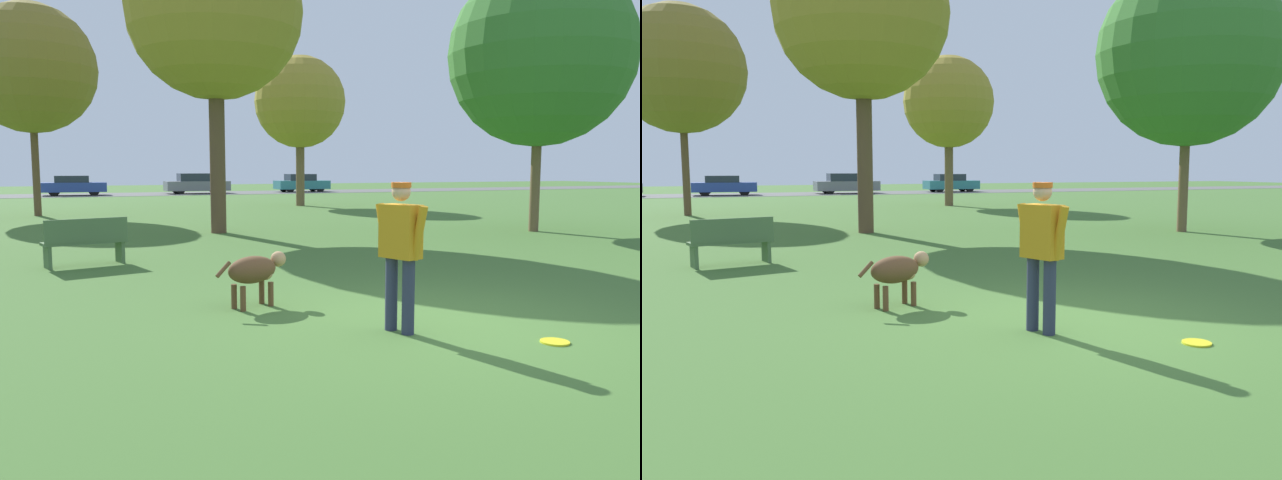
% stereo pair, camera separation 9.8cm
% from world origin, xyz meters
% --- Properties ---
extents(ground_plane, '(120.00, 120.00, 0.00)m').
position_xyz_m(ground_plane, '(0.00, 0.00, 0.00)').
color(ground_plane, '#426B2D').
extents(far_road_strip, '(120.00, 6.00, 0.01)m').
position_xyz_m(far_road_strip, '(0.00, 36.76, 0.01)').
color(far_road_strip, '#5B5B59').
rests_on(far_road_strip, ground_plane).
extents(person, '(0.34, 0.67, 1.56)m').
position_xyz_m(person, '(-0.62, -0.21, 0.92)').
color(person, '#2D334C').
rests_on(person, ground_plane).
extents(dog, '(1.02, 0.55, 0.66)m').
position_xyz_m(dog, '(-1.65, 1.52, 0.45)').
color(dog, brown).
rests_on(dog, ground_plane).
extents(frisbee, '(0.28, 0.28, 0.02)m').
position_xyz_m(frisbee, '(0.58, -1.16, 0.01)').
color(frisbee, yellow).
rests_on(frisbee, ground_plane).
extents(tree_far_right, '(4.11, 4.11, 6.73)m').
position_xyz_m(tree_far_right, '(6.44, 20.93, 4.65)').
color(tree_far_right, brown).
rests_on(tree_far_right, ground_plane).
extents(tree_mid_center, '(4.54, 4.54, 7.99)m').
position_xyz_m(tree_mid_center, '(0.07, 10.45, 5.70)').
color(tree_mid_center, brown).
rests_on(tree_mid_center, ground_plane).
extents(tree_near_right, '(4.81, 4.81, 7.08)m').
position_xyz_m(tree_near_right, '(8.05, 7.53, 4.67)').
color(tree_near_right, brown).
rests_on(tree_near_right, ground_plane).
extents(tree_far_left, '(4.52, 4.52, 7.45)m').
position_xyz_m(tree_far_left, '(-4.50, 18.86, 5.18)').
color(tree_far_left, brown).
rests_on(tree_far_left, ground_plane).
extents(parked_car_blue, '(3.90, 1.96, 1.25)m').
position_xyz_m(parked_car_blue, '(-2.84, 36.41, 0.63)').
color(parked_car_blue, '#284293').
rests_on(parked_car_blue, ground_plane).
extents(parked_car_grey, '(4.25, 1.82, 1.36)m').
position_xyz_m(parked_car_grey, '(4.91, 36.49, 0.66)').
color(parked_car_grey, slate).
rests_on(parked_car_grey, ground_plane).
extents(parked_car_teal, '(3.86, 1.80, 1.30)m').
position_xyz_m(parked_car_teal, '(12.58, 36.63, 0.64)').
color(parked_car_teal, teal).
rests_on(parked_car_teal, ground_plane).
extents(park_bench, '(1.46, 0.72, 0.84)m').
position_xyz_m(park_bench, '(-3.42, 5.79, 0.45)').
color(park_bench, '#4C6B42').
rests_on(park_bench, ground_plane).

